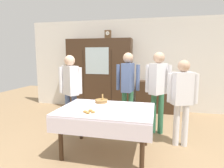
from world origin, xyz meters
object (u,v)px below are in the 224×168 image
Objects in this scene: person_by_cabinet at (182,95)px; tea_cup_mid_left at (91,103)px; wall_cabinet at (99,75)px; spoon_mid_left at (121,115)px; mantel_clock at (108,34)px; person_behind_table_right at (70,86)px; tea_cup_mid_right at (136,110)px; book_stack at (157,80)px; person_near_right_end at (128,83)px; tea_cup_front_edge at (105,108)px; tea_cup_back_edge at (70,107)px; bread_basket at (101,101)px; person_behind_table_left at (158,84)px; tea_cup_near_right at (143,115)px; spoon_back_edge at (81,104)px; tea_cup_far_left at (111,104)px; dining_table at (106,115)px; bookshelf_low at (156,97)px; pastry_plate at (89,112)px.

tea_cup_mid_left is at bearing -167.47° from person_by_cabinet.
wall_cabinet reaches higher than spoon_mid_left.
mantel_clock is 1.85× the size of tea_cup_mid_left.
wall_cabinet is at bearing 87.71° from person_behind_table_right.
mantel_clock is at bearing 113.25° from tea_cup_mid_right.
mantel_clock reaches higher than book_stack.
person_behind_table_right is at bearing -157.19° from person_near_right_end.
tea_cup_back_edge is at bearing -172.97° from tea_cup_front_edge.
bread_basket is (0.14, 0.16, 0.01)m from tea_cup_mid_left.
wall_cabinet is 1.24× the size of person_behind_table_left.
mantel_clock is at bearing 107.86° from spoon_mid_left.
tea_cup_front_edge and tea_cup_near_right have the same top height.
tea_cup_back_edge is 1.96m from person_by_cabinet.
tea_cup_far_left is at bearing -0.60° from spoon_back_edge.
wall_cabinet is at bearing 108.89° from tea_cup_front_edge.
book_stack is 1.89× the size of spoon_mid_left.
mantel_clock reaches higher than spoon_mid_left.
bookshelf_low reaches higher than dining_table.
dining_table is 11.82× the size of tea_cup_far_left.
book_stack is 1.73× the size of tea_cup_far_left.
bookshelf_low is at bearing 66.37° from bread_basket.
tea_cup_back_edge is 1.57m from person_near_right_end.
tea_cup_mid_right is 0.08× the size of person_behind_table_right.
spoon_back_edge is (0.10, -2.37, -1.47)m from mantel_clock.
tea_cup_front_edge is 1.00× the size of tea_cup_back_edge.
pastry_plate is (0.72, -2.89, -0.28)m from wall_cabinet.
mantel_clock reaches higher than bread_basket.
book_stack is 2.10m from person_by_cabinet.
spoon_back_edge is at bearing -173.70° from tea_cup_mid_left.
tea_cup_near_right is at bearing -39.84° from bread_basket.
tea_cup_mid_right is 0.08× the size of person_behind_table_left.
spoon_mid_left is at bearing -72.14° from mantel_clock.
mantel_clock is 3.08m from tea_cup_back_edge.
person_near_right_end is (-0.65, 0.15, -0.00)m from person_behind_table_left.
bookshelf_low is at bearing 83.59° from tea_cup_mid_right.
tea_cup_near_right is at bearing -25.01° from dining_table.
tea_cup_far_left and tea_cup_mid_right have the same top height.
tea_cup_far_left is at bearing 65.98° from pastry_plate.
tea_cup_near_right is (0.58, -0.50, 0.00)m from tea_cup_far_left.
pastry_plate is at bearing -179.90° from spoon_mid_left.
book_stack is 2.66m from tea_cup_mid_left.
wall_cabinet is 1.25× the size of person_near_right_end.
tea_cup_front_edge is (-0.78, -2.70, -0.15)m from book_stack.
mantel_clock reaches higher than pastry_plate.
bread_basket is (0.71, -2.20, -0.26)m from wall_cabinet.
tea_cup_back_edge is 1.87m from person_behind_table_left.
pastry_plate is at bearing -103.06° from person_near_right_end.
tea_cup_mid_left is (-1.13, -2.40, 0.34)m from bookshelf_low.
person_behind_table_right is at bearing 155.68° from bread_basket.
person_by_cabinet is (2.22, -0.16, -0.06)m from person_behind_table_right.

